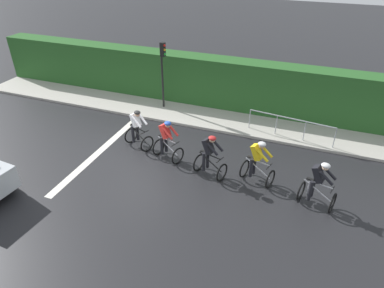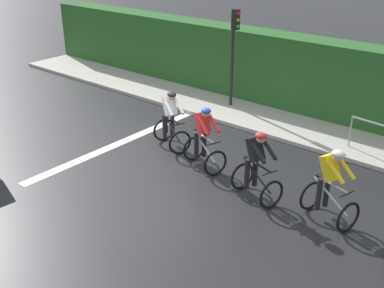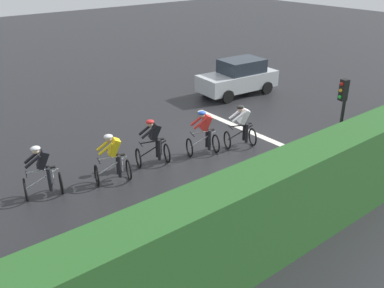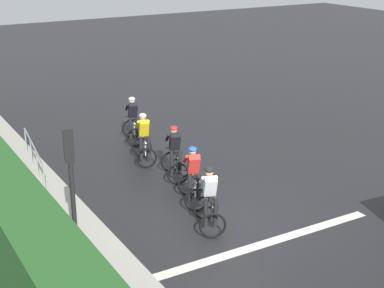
{
  "view_description": "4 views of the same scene",
  "coord_description": "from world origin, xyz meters",
  "px_view_note": "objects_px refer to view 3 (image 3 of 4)",
  "views": [
    {
      "loc": [
        10.06,
        6.23,
        7.57
      ],
      "look_at": [
        0.45,
        2.6,
        1.24
      ],
      "focal_mm": 32.14,
      "sensor_mm": 36.0,
      "label": 1
    },
    {
      "loc": [
        8.59,
        8.19,
        5.72
      ],
      "look_at": [
        0.46,
        1.43,
        0.87
      ],
      "focal_mm": 44.54,
      "sensor_mm": 36.0,
      "label": 2
    },
    {
      "loc": [
        -10.67,
        10.4,
        6.78
      ],
      "look_at": [
        -0.47,
        2.21,
        0.77
      ],
      "focal_mm": 39.81,
      "sensor_mm": 36.0,
      "label": 3
    },
    {
      "loc": [
        -7.52,
        -11.27,
        6.94
      ],
      "look_at": [
        0.56,
        2.54,
        1.29
      ],
      "focal_mm": 54.53,
      "sensor_mm": 36.0,
      "label": 4
    }
  ],
  "objects_px": {
    "cyclist_lead": "(43,172)",
    "cyclist_second": "(113,159)",
    "car_silver": "(238,77)",
    "traffic_light_near_crossing": "(341,115)",
    "cyclist_trailing": "(242,127)",
    "cyclist_fourth": "(204,134)",
    "cyclist_mid": "(153,143)",
    "pedestrian_railing_kerbside": "(155,216)"
  },
  "relations": [
    {
      "from": "cyclist_lead",
      "to": "cyclist_second",
      "type": "relative_size",
      "value": 1.0
    },
    {
      "from": "car_silver",
      "to": "traffic_light_near_crossing",
      "type": "xyz_separation_m",
      "value": [
        -8.34,
        3.96,
        1.35
      ]
    },
    {
      "from": "cyclist_trailing",
      "to": "car_silver",
      "type": "distance_m",
      "value": 6.47
    },
    {
      "from": "cyclist_fourth",
      "to": "cyclist_mid",
      "type": "bearing_deg",
      "value": 76.57
    },
    {
      "from": "cyclist_fourth",
      "to": "pedestrian_railing_kerbside",
      "type": "bearing_deg",
      "value": 126.69
    },
    {
      "from": "cyclist_mid",
      "to": "cyclist_fourth",
      "type": "distance_m",
      "value": 1.92
    },
    {
      "from": "cyclist_lead",
      "to": "pedestrian_railing_kerbside",
      "type": "xyz_separation_m",
      "value": [
        -3.95,
        -1.31,
        -0.01
      ]
    },
    {
      "from": "cyclist_mid",
      "to": "car_silver",
      "type": "xyz_separation_m",
      "value": [
        3.86,
        -7.79,
        0.08
      ]
    },
    {
      "from": "cyclist_lead",
      "to": "car_silver",
      "type": "bearing_deg",
      "value": -72.93
    },
    {
      "from": "cyclist_mid",
      "to": "cyclist_trailing",
      "type": "xyz_separation_m",
      "value": [
        -0.84,
        -3.35,
        0.0
      ]
    },
    {
      "from": "cyclist_mid",
      "to": "car_silver",
      "type": "height_order",
      "value": "car_silver"
    },
    {
      "from": "cyclist_second",
      "to": "cyclist_fourth",
      "type": "height_order",
      "value": "same"
    },
    {
      "from": "cyclist_trailing",
      "to": "pedestrian_railing_kerbside",
      "type": "height_order",
      "value": "cyclist_trailing"
    },
    {
      "from": "cyclist_second",
      "to": "cyclist_lead",
      "type": "bearing_deg",
      "value": 74.78
    },
    {
      "from": "cyclist_lead",
      "to": "cyclist_mid",
      "type": "relative_size",
      "value": 1.0
    },
    {
      "from": "cyclist_second",
      "to": "cyclist_mid",
      "type": "height_order",
      "value": "same"
    },
    {
      "from": "cyclist_trailing",
      "to": "cyclist_lead",
      "type": "bearing_deg",
      "value": 80.53
    },
    {
      "from": "cyclist_mid",
      "to": "traffic_light_near_crossing",
      "type": "distance_m",
      "value": 6.06
    },
    {
      "from": "cyclist_lead",
      "to": "traffic_light_near_crossing",
      "type": "relative_size",
      "value": 0.5
    },
    {
      "from": "cyclist_lead",
      "to": "pedestrian_railing_kerbside",
      "type": "bearing_deg",
      "value": -161.65
    },
    {
      "from": "cyclist_lead",
      "to": "car_silver",
      "type": "distance_m",
      "value": 12.03
    },
    {
      "from": "cyclist_lead",
      "to": "cyclist_trailing",
      "type": "bearing_deg",
      "value": -99.47
    },
    {
      "from": "cyclist_second",
      "to": "pedestrian_railing_kerbside",
      "type": "relative_size",
      "value": 0.46
    },
    {
      "from": "cyclist_mid",
      "to": "cyclist_second",
      "type": "bearing_deg",
      "value": 97.56
    },
    {
      "from": "cyclist_second",
      "to": "pedestrian_railing_kerbside",
      "type": "distance_m",
      "value": 3.47
    },
    {
      "from": "cyclist_mid",
      "to": "cyclist_fourth",
      "type": "xyz_separation_m",
      "value": [
        -0.45,
        -1.87,
        0.0
      ]
    },
    {
      "from": "traffic_light_near_crossing",
      "to": "car_silver",
      "type": "bearing_deg",
      "value": -25.41
    },
    {
      "from": "cyclist_fourth",
      "to": "car_silver",
      "type": "distance_m",
      "value": 7.33
    },
    {
      "from": "cyclist_mid",
      "to": "pedestrian_railing_kerbside",
      "type": "height_order",
      "value": "cyclist_mid"
    },
    {
      "from": "cyclist_lead",
      "to": "traffic_light_near_crossing",
      "type": "distance_m",
      "value": 9.05
    },
    {
      "from": "pedestrian_railing_kerbside",
      "to": "cyclist_mid",
      "type": "bearing_deg",
      "value": -33.48
    },
    {
      "from": "traffic_light_near_crossing",
      "to": "cyclist_lead",
      "type": "bearing_deg",
      "value": 57.46
    },
    {
      "from": "cyclist_mid",
      "to": "cyclist_fourth",
      "type": "relative_size",
      "value": 1.0
    },
    {
      "from": "traffic_light_near_crossing",
      "to": "pedestrian_railing_kerbside",
      "type": "xyz_separation_m",
      "value": [
        0.86,
        6.22,
        -1.43
      ]
    },
    {
      "from": "car_silver",
      "to": "cyclist_mid",
      "type": "bearing_deg",
      "value": 116.37
    },
    {
      "from": "cyclist_second",
      "to": "car_silver",
      "type": "relative_size",
      "value": 0.39
    },
    {
      "from": "cyclist_fourth",
      "to": "cyclist_trailing",
      "type": "distance_m",
      "value": 1.54
    },
    {
      "from": "cyclist_second",
      "to": "pedestrian_railing_kerbside",
      "type": "bearing_deg",
      "value": 167.94
    },
    {
      "from": "car_silver",
      "to": "cyclist_second",
      "type": "bearing_deg",
      "value": 113.35
    },
    {
      "from": "pedestrian_railing_kerbside",
      "to": "car_silver",
      "type": "bearing_deg",
      "value": -53.7
    },
    {
      "from": "cyclist_second",
      "to": "cyclist_mid",
      "type": "relative_size",
      "value": 1.0
    },
    {
      "from": "car_silver",
      "to": "traffic_light_near_crossing",
      "type": "bearing_deg",
      "value": 154.59
    }
  ]
}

